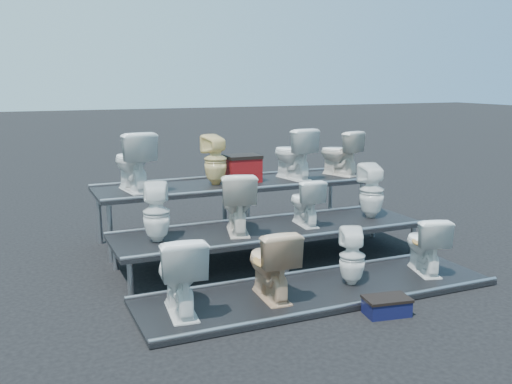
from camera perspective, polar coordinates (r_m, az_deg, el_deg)
name	(u,v)px	position (r m, az deg, el deg)	size (l,w,h in m)	color
ground	(271,261)	(7.76, 1.48, -6.94)	(80.00, 80.00, 0.00)	black
tier_front	(318,292)	(6.66, 6.27, -9.87)	(4.20, 1.20, 0.06)	black
tier_mid	(271,245)	(7.69, 1.49, -5.32)	(4.20, 1.20, 0.46)	black
tier_back	(235,210)	(8.80, -2.08, -1.84)	(4.20, 1.20, 0.86)	black
toilet_0	(179,273)	(5.91, -7.67, -8.07)	(0.47, 0.82, 0.84)	white
toilet_1	(271,263)	(6.26, 1.49, -7.09)	(0.44, 0.78, 0.79)	tan
toilet_2	(352,256)	(6.76, 9.59, -6.37)	(0.30, 0.31, 0.67)	white
toilet_3	(425,244)	(7.37, 16.54, -5.01)	(0.40, 0.71, 0.72)	white
toilet_4	(156,212)	(7.05, -9.93, -2.02)	(0.33, 0.34, 0.73)	white
toilet_5	(237,202)	(7.35, -1.90, -1.03)	(0.45, 0.78, 0.80)	silver
toilet_6	(305,202)	(7.78, 4.94, -0.97)	(0.36, 0.63, 0.64)	white
toilet_7	(372,191)	(8.32, 11.49, 0.12)	(0.35, 0.36, 0.78)	white
toilet_8	(133,161)	(8.21, -12.23, 3.03)	(0.47, 0.83, 0.85)	white
toilet_9	(215,160)	(8.54, -4.08, 3.24)	(0.34, 0.35, 0.75)	#F1D88F
toilet_10	(293,153)	(9.05, 3.70, 3.88)	(0.45, 0.79, 0.81)	white
toilet_11	(340,153)	(9.47, 8.35, 3.89)	(0.41, 0.72, 0.74)	silver
red_crate	(242,170)	(8.80, -1.37, 2.23)	(0.51, 0.40, 0.36)	maroon
step_stool	(387,307)	(6.22, 12.93, -11.18)	(0.45, 0.27, 0.16)	black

